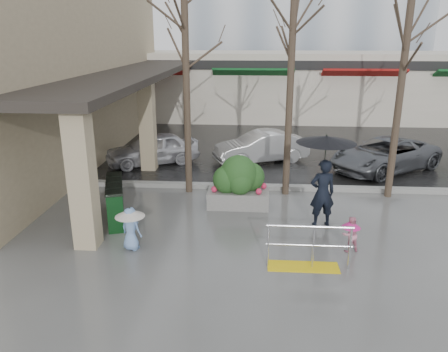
# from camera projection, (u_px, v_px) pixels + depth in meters

# --- Properties ---
(ground) EXTENTS (120.00, 120.00, 0.00)m
(ground) POSITION_uv_depth(u_px,v_px,m) (246.00, 241.00, 11.06)
(ground) COLOR #51514F
(ground) RESTS_ON ground
(street_asphalt) EXTENTS (120.00, 36.00, 0.01)m
(street_asphalt) POSITION_uv_depth(u_px,v_px,m) (253.00, 107.00, 31.94)
(street_asphalt) COLOR black
(street_asphalt) RESTS_ON ground
(curb) EXTENTS (120.00, 0.30, 0.15)m
(curb) POSITION_uv_depth(u_px,v_px,m) (249.00, 187.00, 14.83)
(curb) COLOR gray
(curb) RESTS_ON ground
(near_building) EXTENTS (6.00, 18.00, 8.00)m
(near_building) POSITION_uv_depth(u_px,v_px,m) (35.00, 60.00, 18.03)
(near_building) COLOR tan
(near_building) RESTS_ON ground
(canopy_slab) EXTENTS (2.80, 18.00, 0.25)m
(canopy_slab) POSITION_uv_depth(u_px,v_px,m) (135.00, 70.00, 17.86)
(canopy_slab) COLOR #2D2823
(canopy_slab) RESTS_ON pillar_front
(pillar_front) EXTENTS (0.55, 0.55, 3.50)m
(pillar_front) POSITION_uv_depth(u_px,v_px,m) (82.00, 179.00, 10.31)
(pillar_front) COLOR tan
(pillar_front) RESTS_ON ground
(pillar_back) EXTENTS (0.55, 0.55, 3.50)m
(pillar_back) POSITION_uv_depth(u_px,v_px,m) (148.00, 125.00, 16.48)
(pillar_back) COLOR tan
(pillar_back) RESTS_ON ground
(storefront_row) EXTENTS (34.00, 6.74, 4.00)m
(storefront_row) POSITION_uv_depth(u_px,v_px,m) (285.00, 85.00, 27.36)
(storefront_row) COLOR beige
(storefront_row) RESTS_ON ground
(handrail) EXTENTS (1.90, 0.50, 1.03)m
(handrail) POSITION_uv_depth(u_px,v_px,m) (307.00, 252.00, 9.71)
(handrail) COLOR yellow
(handrail) RESTS_ON ground
(tree_west) EXTENTS (3.20, 3.20, 6.80)m
(tree_west) POSITION_uv_depth(u_px,v_px,m) (185.00, 32.00, 13.05)
(tree_west) COLOR #382B21
(tree_west) RESTS_ON ground
(tree_midwest) EXTENTS (3.20, 3.20, 7.00)m
(tree_midwest) POSITION_uv_depth(u_px,v_px,m) (293.00, 26.00, 12.79)
(tree_midwest) COLOR #382B21
(tree_midwest) RESTS_ON ground
(tree_mideast) EXTENTS (3.20, 3.20, 6.50)m
(tree_mideast) POSITION_uv_depth(u_px,v_px,m) (407.00, 40.00, 12.68)
(tree_mideast) COLOR #382B21
(tree_mideast) RESTS_ON ground
(woman) EXTENTS (1.56, 1.56, 2.55)m
(woman) POSITION_uv_depth(u_px,v_px,m) (324.00, 170.00, 11.52)
(woman) COLOR black
(woman) RESTS_ON ground
(child_pink) EXTENTS (0.53, 0.47, 0.89)m
(child_pink) POSITION_uv_depth(u_px,v_px,m) (351.00, 232.00, 10.41)
(child_pink) COLOR pink
(child_pink) RESTS_ON ground
(child_blue) EXTENTS (0.72, 0.72, 1.09)m
(child_blue) POSITION_uv_depth(u_px,v_px,m) (130.00, 224.00, 10.46)
(child_blue) COLOR #7397CC
(child_blue) RESTS_ON ground
(planter) EXTENTS (1.84, 1.09, 1.61)m
(planter) POSITION_uv_depth(u_px,v_px,m) (239.00, 182.00, 13.12)
(planter) COLOR slate
(planter) RESTS_ON ground
(news_boxes) EXTENTS (1.03, 2.03, 1.11)m
(news_boxes) POSITION_uv_depth(u_px,v_px,m) (115.00, 201.00, 12.22)
(news_boxes) COLOR #0C3513
(news_boxes) RESTS_ON ground
(car_a) EXTENTS (3.96, 3.05, 1.26)m
(car_a) POSITION_uv_depth(u_px,v_px,m) (152.00, 149.00, 17.54)
(car_a) COLOR silver
(car_a) RESTS_ON ground
(car_b) EXTENTS (4.04, 2.71, 1.26)m
(car_b) POSITION_uv_depth(u_px,v_px,m) (261.00, 147.00, 17.84)
(car_b) COLOR silver
(car_b) RESTS_ON ground
(car_c) EXTENTS (4.92, 4.30, 1.26)m
(car_c) POSITION_uv_depth(u_px,v_px,m) (385.00, 155.00, 16.69)
(car_c) COLOR #5A5D62
(car_c) RESTS_ON ground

